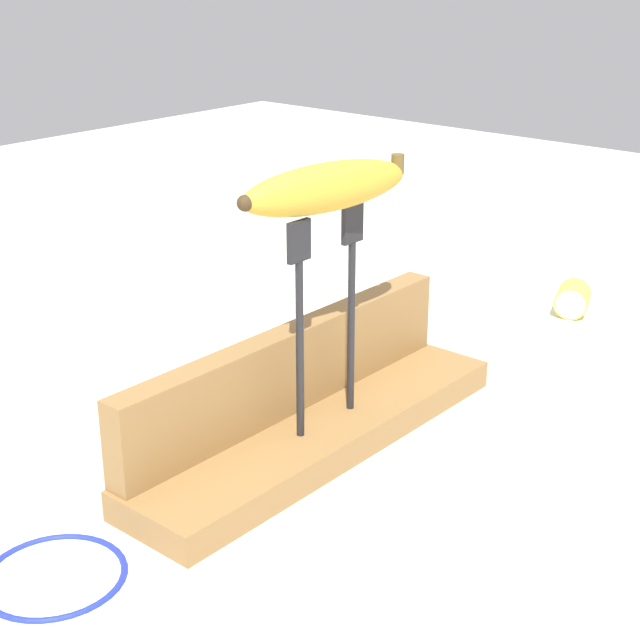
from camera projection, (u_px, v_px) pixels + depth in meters
The scene contains 8 objects.
ground_plane at pixel (320, 445), 0.94m from camera, with size 3.00×3.00×0.00m, color silver.
wooden_board at pixel (320, 432), 0.93m from camera, with size 0.43×0.10×0.03m, color olive.
board_backstop at pixel (290, 369), 0.94m from camera, with size 0.43×0.03×0.08m, color olive.
fork_stand_center at pixel (326, 301), 0.88m from camera, with size 0.10×0.01×0.20m.
banana_raised_center at pixel (327, 187), 0.84m from camera, with size 0.18×0.07×0.04m.
fork_fallen_near at pixel (441, 365), 1.10m from camera, with size 0.11×0.15×0.01m.
banana_chunk_near at pixel (572, 299), 1.25m from camera, with size 0.06×0.06×0.04m.
wire_coil at pixel (54, 574), 0.74m from camera, with size 0.11×0.11×0.01m, color #1E2DA5.
Camera 1 is at (-0.63, -0.54, 0.45)m, focal length 55.17 mm.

